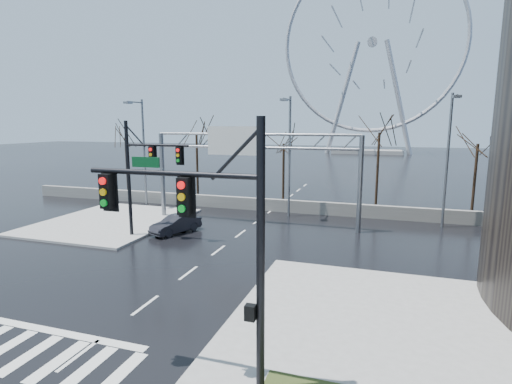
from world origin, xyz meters
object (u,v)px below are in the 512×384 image
at_px(signal_mast_near, 214,229).
at_px(sign_gantry, 249,158).
at_px(signal_mast_far, 142,168).
at_px(ferris_wheel, 372,50).
at_px(car, 176,224).

bearing_deg(signal_mast_near, sign_gantry, 106.19).
bearing_deg(signal_mast_far, signal_mast_near, -49.74).
bearing_deg(ferris_wheel, sign_gantry, -93.84).
xyz_separation_m(signal_mast_far, car, (1.33, 1.85, -4.20)).
distance_m(sign_gantry, car, 7.43).
relative_size(signal_mast_far, sign_gantry, 0.49).
bearing_deg(signal_mast_far, ferris_wheel, 82.80).
xyz_separation_m(signal_mast_far, sign_gantry, (5.49, 6.00, 0.35)).
bearing_deg(sign_gantry, signal_mast_far, -132.47).
relative_size(signal_mast_near, car, 2.07).
bearing_deg(car, ferris_wheel, 105.65).
bearing_deg(signal_mast_far, sign_gantry, 47.53).
relative_size(signal_mast_near, ferris_wheel, 0.16).
xyz_separation_m(sign_gantry, ferris_wheel, (5.38, 80.04, 20.95)).
bearing_deg(signal_mast_near, car, 123.09).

